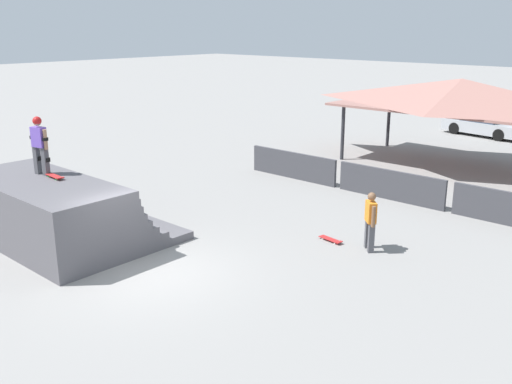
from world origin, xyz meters
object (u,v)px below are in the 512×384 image
at_px(skater_on_deck, 39,142).
at_px(skateboard_on_ground, 331,240).
at_px(bystander_walking, 371,218).
at_px(parked_car_silver, 484,125).
at_px(skateboard_on_deck, 55,176).

height_order(skater_on_deck, skateboard_on_ground, skater_on_deck).
bearing_deg(skater_on_deck, bystander_walking, 23.73).
bearing_deg(skater_on_deck, parked_car_silver, 70.93).
height_order(skater_on_deck, bystander_walking, skater_on_deck).
bearing_deg(skateboard_on_ground, skater_on_deck, -133.91).
relative_size(skater_on_deck, parked_car_silver, 0.36).
bearing_deg(bystander_walking, skateboard_on_ground, 53.19).
bearing_deg(skateboard_on_ground, skateboard_on_deck, -130.97).
bearing_deg(skateboard_on_ground, parked_car_silver, 107.00).
relative_size(bystander_walking, skateboard_on_ground, 2.08).
bearing_deg(parked_car_silver, skateboard_on_deck, -87.05).
xyz_separation_m(skater_on_deck, skateboard_on_deck, (0.66, 0.02, -0.89)).
height_order(bystander_walking, parked_car_silver, bystander_walking).
relative_size(bystander_walking, parked_car_silver, 0.36).
distance_m(skateboard_on_deck, skateboard_on_ground, 7.90).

